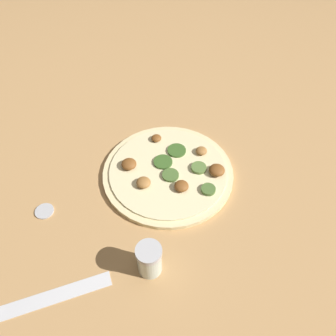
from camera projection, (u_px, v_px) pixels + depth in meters
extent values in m
plane|color=tan|center=(168.00, 174.00, 0.80)|extent=(3.00, 3.00, 0.00)
cylinder|color=beige|center=(168.00, 172.00, 0.80)|extent=(0.32, 0.32, 0.01)
cylinder|color=beige|center=(168.00, 170.00, 0.79)|extent=(0.28, 0.28, 0.00)
cylinder|color=#47662D|center=(208.00, 189.00, 0.75)|extent=(0.03, 0.03, 0.01)
cylinder|color=#385B23|center=(163.00, 162.00, 0.80)|extent=(0.05, 0.05, 0.01)
ellipsoid|color=brown|center=(217.00, 170.00, 0.78)|extent=(0.04, 0.04, 0.02)
ellipsoid|color=brown|center=(129.00, 164.00, 0.79)|extent=(0.04, 0.04, 0.02)
cylinder|color=#567538|center=(199.00, 168.00, 0.79)|extent=(0.04, 0.04, 0.01)
cylinder|color=#47662D|center=(170.00, 175.00, 0.78)|extent=(0.04, 0.04, 0.01)
ellipsoid|color=#996633|center=(201.00, 151.00, 0.82)|extent=(0.03, 0.03, 0.01)
cylinder|color=#385B23|center=(178.00, 151.00, 0.83)|extent=(0.05, 0.05, 0.01)
ellipsoid|color=#996633|center=(143.00, 182.00, 0.75)|extent=(0.03, 0.03, 0.02)
ellipsoid|color=brown|center=(156.00, 138.00, 0.85)|extent=(0.03, 0.03, 0.01)
ellipsoid|color=brown|center=(181.00, 186.00, 0.75)|extent=(0.03, 0.03, 0.02)
cube|color=silver|center=(54.00, 296.00, 0.61)|extent=(0.18, 0.16, 0.00)
cylinder|color=silver|center=(150.00, 261.00, 0.62)|extent=(0.05, 0.05, 0.06)
cylinder|color=#B2B2B7|center=(149.00, 252.00, 0.59)|extent=(0.05, 0.05, 0.01)
cylinder|color=#B2B2B7|center=(44.00, 211.00, 0.73)|extent=(0.04, 0.04, 0.01)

